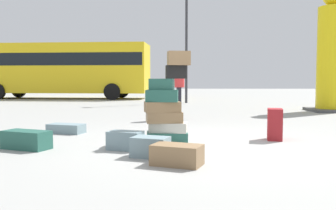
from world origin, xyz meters
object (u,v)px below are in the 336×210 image
Objects in this scene: suitcase_brown_white_trunk at (177,155)px; suitcase_slate_foreground_far at (125,140)px; yellow_dummy_statue at (333,54)px; suitcase_maroon_behind_tower at (275,124)px; suitcase_slate_left_side at (66,129)px; suitcase_tower at (166,109)px; suitcase_teal_foreground_near at (26,140)px; person_bearded_onlooker at (179,82)px; suitcase_slate_right_side at (150,147)px; lamp_post at (186,19)px; parked_bus at (62,67)px.

suitcase_slate_foreground_far is at bearing 148.20° from suitcase_brown_white_trunk.
suitcase_maroon_behind_tower is at bearing -120.41° from yellow_dummy_statue.
suitcase_brown_white_trunk is at bearing -35.14° from suitcase_slate_left_side.
suitcase_teal_foreground_near is (-2.19, -0.68, -0.44)m from suitcase_tower.
suitcase_teal_foreground_near is 1.03× the size of suitcase_slate_left_side.
suitcase_maroon_behind_tower is 3.95m from person_bearded_onlooker.
lamp_post reaches higher than suitcase_slate_right_side.
parked_bus is (-6.48, 15.14, 1.25)m from suitcase_tower.
person_bearded_onlooker is 0.17× the size of parked_bus.
suitcase_slate_foreground_far is 1.03× the size of suitcase_slate_right_side.
suitcase_maroon_behind_tower is at bearing 5.05° from suitcase_slate_left_side.
suitcase_tower is at bearing 116.26° from suitcase_brown_white_trunk.
lamp_post is (0.50, 12.77, 3.81)m from suitcase_brown_white_trunk.
suitcase_slate_right_side is 2.98m from suitcase_slate_left_side.
yellow_dummy_statue reaches higher than suitcase_teal_foreground_near.
suitcase_slate_foreground_far reaches higher than suitcase_slate_right_side.
suitcase_brown_white_trunk is (0.37, -0.48, -0.01)m from suitcase_slate_right_side.
yellow_dummy_statue is (5.59, 6.47, 1.38)m from suitcase_tower.
parked_bus reaches higher than suitcase_brown_white_trunk.
suitcase_slate_left_side is at bearing 153.03° from suitcase_tower.
suitcase_maroon_behind_tower is 0.13× the size of yellow_dummy_statue.
parked_bus is (-4.28, 15.82, 1.69)m from suitcase_teal_foreground_near.
suitcase_slate_left_side is at bearing -45.01° from person_bearded_onlooker.
suitcase_slate_foreground_far is at bearing -130.92° from yellow_dummy_statue.
suitcase_tower is 3.00× the size of suitcase_slate_foreground_far.
suitcase_tower is 3.10× the size of suitcase_slate_right_side.
suitcase_slate_left_side is 11.04m from lamp_post.
yellow_dummy_statue is (6.22, 7.17, 1.83)m from suitcase_slate_foreground_far.
suitcase_teal_foreground_near is 12.64m from lamp_post.
parked_bus reaches higher than suitcase_maroon_behind_tower.
suitcase_teal_foreground_near is at bearing -71.10° from parked_bus.
suitcase_brown_white_trunk is 10.00m from yellow_dummy_statue.
person_bearded_onlooker is at bearing -55.63° from parked_bus.
suitcase_brown_white_trunk is at bearing -35.87° from suitcase_slate_foreground_far.
parked_bus reaches higher than suitcase_slate_right_side.
suitcase_slate_left_side is at bearing 149.36° from suitcase_brown_white_trunk.
suitcase_teal_foreground_near is 2.60m from suitcase_brown_white_trunk.
suitcase_slate_right_side is 0.70× the size of suitcase_slate_left_side.
person_bearded_onlooker reaches higher than suitcase_maroon_behind_tower.
suitcase_slate_left_side is 0.07× the size of parked_bus.
suitcase_maroon_behind_tower is (2.15, 1.53, 0.14)m from suitcase_slate_right_side.
suitcase_maroon_behind_tower is at bearing -83.22° from lamp_post.
person_bearded_onlooker is (0.45, 5.02, 0.90)m from suitcase_slate_right_side.
suitcase_slate_foreground_far is at bearing -147.31° from suitcase_maroon_behind_tower.
suitcase_slate_right_side is (2.00, -0.58, -0.00)m from suitcase_teal_foreground_near.
suitcase_slate_foreground_far is 0.05× the size of parked_bus.
parked_bus is at bearing 144.30° from yellow_dummy_statue.
suitcase_brown_white_trunk is 5.58m from person_bearded_onlooker.
suitcase_slate_right_side is 0.29× the size of person_bearded_onlooker.
suitcase_brown_white_trunk is at bearing -123.41° from yellow_dummy_statue.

